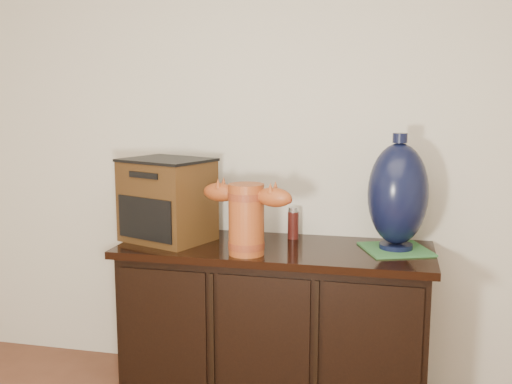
% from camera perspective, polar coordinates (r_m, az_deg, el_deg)
% --- Properties ---
extents(sideboard, '(1.46, 0.56, 0.75)m').
position_cam_1_polar(sideboard, '(2.93, 1.76, -12.17)').
color(sideboard, black).
rests_on(sideboard, ground).
extents(terracotta_vessel, '(0.45, 0.20, 0.32)m').
position_cam_1_polar(terracotta_vessel, '(2.64, -0.93, -2.19)').
color(terracotta_vessel, '#9C471C').
rests_on(terracotta_vessel, sideboard).
extents(tv_radio, '(0.49, 0.44, 0.40)m').
position_cam_1_polar(tv_radio, '(2.93, -8.45, -0.75)').
color(tv_radio, '#3B240E').
rests_on(tv_radio, sideboard).
extents(green_mat, '(0.36, 0.36, 0.01)m').
position_cam_1_polar(green_mat, '(2.82, 13.17, -5.32)').
color(green_mat, '#316D36').
rests_on(green_mat, sideboard).
extents(lamp_base, '(0.35, 0.35, 0.53)m').
position_cam_1_polar(lamp_base, '(2.77, 13.36, -0.23)').
color(lamp_base, black).
rests_on(lamp_base, green_mat).
extents(spray_can, '(0.05, 0.05, 0.16)m').
position_cam_1_polar(spray_can, '(2.95, 3.56, -2.99)').
color(spray_can, '#57140E').
rests_on(spray_can, sideboard).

